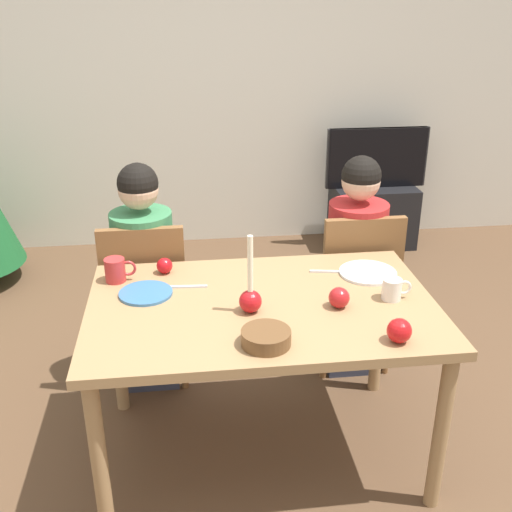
{
  "coord_description": "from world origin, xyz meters",
  "views": [
    {
      "loc": [
        -0.29,
        -2.16,
        1.92
      ],
      "look_at": [
        0.0,
        0.2,
        0.87
      ],
      "focal_mm": 42.97,
      "sensor_mm": 36.0,
      "label": 1
    }
  ],
  "objects_px": {
    "bowl_walnuts": "(266,338)",
    "candle_centerpiece": "(250,296)",
    "person_right_child": "(355,269)",
    "apple_by_left_plate": "(399,331)",
    "person_left_child": "(146,281)",
    "chair_left": "(146,294)",
    "tv": "(377,158)",
    "mug_left": "(116,270)",
    "apple_by_right_mug": "(339,298)",
    "chair_right": "(356,282)",
    "tv_stand": "(372,215)",
    "mug_right": "(393,289)",
    "plate_left": "(146,293)",
    "plate_right": "(368,273)",
    "apple_near_candle": "(165,266)",
    "dining_table": "(262,321)"
  },
  "relations": [
    {
      "from": "tv",
      "to": "apple_near_candle",
      "type": "height_order",
      "value": "tv"
    },
    {
      "from": "dining_table",
      "to": "person_right_child",
      "type": "bearing_deg",
      "value": 48.23
    },
    {
      "from": "mug_left",
      "to": "apple_by_right_mug",
      "type": "xyz_separation_m",
      "value": [
        0.89,
        -0.35,
        -0.01
      ]
    },
    {
      "from": "dining_table",
      "to": "apple_by_left_plate",
      "type": "relative_size",
      "value": 15.56
    },
    {
      "from": "apple_near_candle",
      "to": "apple_by_left_plate",
      "type": "xyz_separation_m",
      "value": [
        0.84,
        -0.68,
        0.01
      ]
    },
    {
      "from": "chair_left",
      "to": "mug_left",
      "type": "distance_m",
      "value": 0.45
    },
    {
      "from": "chair_left",
      "to": "apple_by_left_plate",
      "type": "relative_size",
      "value": 10.0
    },
    {
      "from": "mug_left",
      "to": "apple_by_right_mug",
      "type": "height_order",
      "value": "mug_left"
    },
    {
      "from": "person_right_child",
      "to": "bowl_walnuts",
      "type": "distance_m",
      "value": 1.14
    },
    {
      "from": "tv_stand",
      "to": "candle_centerpiece",
      "type": "xyz_separation_m",
      "value": [
        -1.25,
        -2.36,
        0.58
      ]
    },
    {
      "from": "candle_centerpiece",
      "to": "tv_stand",
      "type": "bearing_deg",
      "value": 62.06
    },
    {
      "from": "chair_left",
      "to": "plate_right",
      "type": "relative_size",
      "value": 3.56
    },
    {
      "from": "chair_right",
      "to": "mug_left",
      "type": "bearing_deg",
      "value": -164.31
    },
    {
      "from": "tv",
      "to": "dining_table",
      "type": "bearing_deg",
      "value": -117.51
    },
    {
      "from": "person_left_child",
      "to": "mug_left",
      "type": "bearing_deg",
      "value": -104.66
    },
    {
      "from": "mug_right",
      "to": "apple_near_candle",
      "type": "xyz_separation_m",
      "value": [
        -0.92,
        0.36,
        -0.01
      ]
    },
    {
      "from": "person_right_child",
      "to": "person_left_child",
      "type": "bearing_deg",
      "value": 180.0
    },
    {
      "from": "chair_right",
      "to": "mug_right",
      "type": "distance_m",
      "value": 0.7
    },
    {
      "from": "chair_right",
      "to": "bowl_walnuts",
      "type": "distance_m",
      "value": 1.13
    },
    {
      "from": "chair_right",
      "to": "bowl_walnuts",
      "type": "xyz_separation_m",
      "value": [
        -0.6,
        -0.92,
        0.27
      ]
    },
    {
      "from": "apple_near_candle",
      "to": "candle_centerpiece",
      "type": "bearing_deg",
      "value": -49.68
    },
    {
      "from": "apple_by_left_plate",
      "to": "tv_stand",
      "type": "bearing_deg",
      "value": 74.15
    },
    {
      "from": "apple_by_right_mug",
      "to": "plate_right",
      "type": "bearing_deg",
      "value": 54.22
    },
    {
      "from": "mug_left",
      "to": "person_left_child",
      "type": "bearing_deg",
      "value": 75.34
    },
    {
      "from": "tv_stand",
      "to": "mug_left",
      "type": "height_order",
      "value": "mug_left"
    },
    {
      "from": "person_left_child",
      "to": "plate_right",
      "type": "xyz_separation_m",
      "value": [
        1.0,
        -0.43,
        0.19
      ]
    },
    {
      "from": "chair_left",
      "to": "tv",
      "type": "distance_m",
      "value": 2.41
    },
    {
      "from": "apple_near_candle",
      "to": "chair_right",
      "type": "bearing_deg",
      "value": 15.82
    },
    {
      "from": "mug_right",
      "to": "apple_by_right_mug",
      "type": "height_order",
      "value": "mug_right"
    },
    {
      "from": "tv_stand",
      "to": "apple_by_left_plate",
      "type": "distance_m",
      "value": 2.81
    },
    {
      "from": "person_right_child",
      "to": "apple_by_left_plate",
      "type": "relative_size",
      "value": 13.03
    },
    {
      "from": "chair_right",
      "to": "candle_centerpiece",
      "type": "relative_size",
      "value": 2.81
    },
    {
      "from": "tv",
      "to": "apple_by_right_mug",
      "type": "height_order",
      "value": "tv"
    },
    {
      "from": "plate_left",
      "to": "bowl_walnuts",
      "type": "bearing_deg",
      "value": -45.14
    },
    {
      "from": "tv_stand",
      "to": "chair_left",
      "type": "bearing_deg",
      "value": -135.14
    },
    {
      "from": "chair_right",
      "to": "mug_left",
      "type": "relative_size",
      "value": 6.67
    },
    {
      "from": "apple_near_candle",
      "to": "apple_by_right_mug",
      "type": "bearing_deg",
      "value": -30.35
    },
    {
      "from": "chair_left",
      "to": "apple_by_left_plate",
      "type": "distance_m",
      "value": 1.38
    },
    {
      "from": "person_right_child",
      "to": "apple_by_left_plate",
      "type": "distance_m",
      "value": 1.02
    },
    {
      "from": "bowl_walnuts",
      "to": "candle_centerpiece",
      "type": "bearing_deg",
      "value": 96.33
    },
    {
      "from": "chair_right",
      "to": "tv_stand",
      "type": "distance_m",
      "value": 1.83
    },
    {
      "from": "person_right_child",
      "to": "plate_right",
      "type": "distance_m",
      "value": 0.47
    },
    {
      "from": "person_left_child",
      "to": "plate_left",
      "type": "bearing_deg",
      "value": -86.08
    },
    {
      "from": "tv",
      "to": "plate_right",
      "type": "distance_m",
      "value": 2.2
    },
    {
      "from": "plate_left",
      "to": "mug_left",
      "type": "distance_m",
      "value": 0.2
    },
    {
      "from": "tv_stand",
      "to": "tv",
      "type": "bearing_deg",
      "value": 90.0
    },
    {
      "from": "mug_right",
      "to": "apple_by_right_mug",
      "type": "relative_size",
      "value": 1.46
    },
    {
      "from": "chair_right",
      "to": "person_left_child",
      "type": "height_order",
      "value": "person_left_child"
    },
    {
      "from": "person_right_child",
      "to": "tv",
      "type": "height_order",
      "value": "person_right_child"
    },
    {
      "from": "bowl_walnuts",
      "to": "chair_right",
      "type": "bearing_deg",
      "value": 56.79
    }
  ]
}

